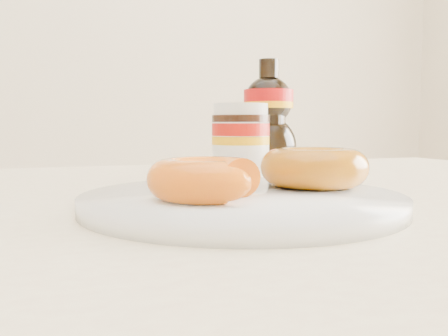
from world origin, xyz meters
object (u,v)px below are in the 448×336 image
object	(u,v)px
dining_table	(185,271)
donut_bitten	(205,179)
donut_whole	(314,167)
syrup_bottle	(268,117)
nutella_jar	(241,141)
plate	(242,201)

from	to	relation	value
dining_table	donut_bitten	xyz separation A→B (m)	(-0.01, -0.12, 0.12)
donut_whole	syrup_bottle	bearing A→B (deg)	75.15
nutella_jar	dining_table	bearing A→B (deg)	-140.16
nutella_jar	donut_bitten	bearing A→B (deg)	-119.14
donut_bitten	nutella_jar	world-z (taller)	nutella_jar
plate	nutella_jar	xyz separation A→B (m)	(0.07, 0.18, 0.05)
donut_bitten	donut_whole	distance (m)	0.14
donut_bitten	syrup_bottle	world-z (taller)	syrup_bottle
donut_whole	syrup_bottle	world-z (taller)	syrup_bottle
donut_whole	dining_table	bearing A→B (deg)	150.36
plate	nutella_jar	bearing A→B (deg)	68.88
donut_bitten	donut_whole	bearing A→B (deg)	21.21
donut_whole	nutella_jar	world-z (taller)	nutella_jar
syrup_bottle	plate	bearing A→B (deg)	-118.71
dining_table	nutella_jar	distance (m)	0.19
donut_whole	syrup_bottle	xyz separation A→B (m)	(0.07, 0.27, 0.06)
plate	donut_whole	world-z (taller)	donut_whole
plate	nutella_jar	world-z (taller)	nutella_jar
plate	donut_bitten	distance (m)	0.05
nutella_jar	syrup_bottle	distance (m)	0.16
donut_whole	plate	bearing A→B (deg)	-163.45
nutella_jar	syrup_bottle	bearing A→B (deg)	51.74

